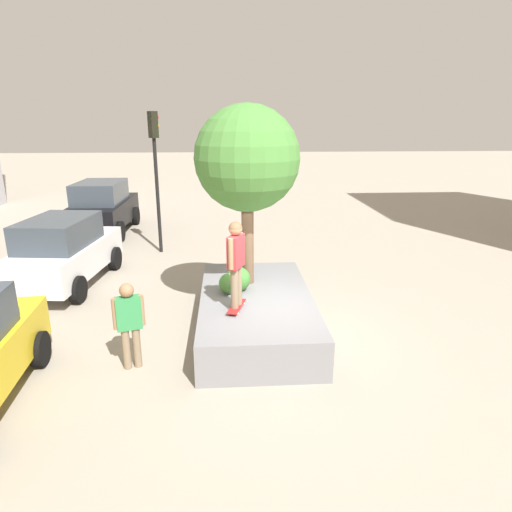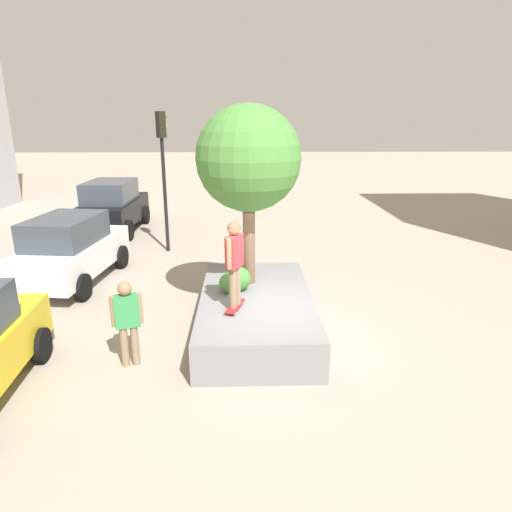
# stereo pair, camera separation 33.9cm
# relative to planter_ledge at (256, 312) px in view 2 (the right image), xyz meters

# --- Properties ---
(ground_plane) EXTENTS (120.00, 120.00, 0.00)m
(ground_plane) POSITION_rel_planter_ledge_xyz_m (-0.56, -0.33, -0.40)
(ground_plane) COLOR #9E9384
(planter_ledge) EXTENTS (4.60, 2.44, 0.81)m
(planter_ledge) POSITION_rel_planter_ledge_xyz_m (0.00, 0.00, 0.00)
(planter_ledge) COLOR gray
(planter_ledge) RESTS_ON ground
(plaza_tree) EXTENTS (2.34, 2.34, 4.06)m
(plaza_tree) POSITION_rel_planter_ledge_xyz_m (0.80, 0.14, 3.27)
(plaza_tree) COLOR brown
(plaza_tree) RESTS_ON planter_ledge
(boxwood_shrub) EXTENTS (0.55, 0.55, 0.55)m
(boxwood_shrub) POSITION_rel_planter_ledge_xyz_m (0.30, 0.38, 0.68)
(boxwood_shrub) COLOR #3D7A33
(boxwood_shrub) RESTS_ON planter_ledge
(hedge_clump) EXTENTS (0.46, 0.46, 0.46)m
(hedge_clump) POSITION_rel_planter_ledge_xyz_m (0.15, 0.59, 0.63)
(hedge_clump) COLOR #4C8C3D
(hedge_clump) RESTS_ON planter_ledge
(skateboard) EXTENTS (0.83, 0.43, 0.07)m
(skateboard) POSITION_rel_planter_ledge_xyz_m (-0.74, 0.45, 0.46)
(skateboard) COLOR #A51E1E
(skateboard) RESTS_ON planter_ledge
(skateboarder) EXTENTS (0.55, 0.37, 1.75)m
(skateboarder) POSITION_rel_planter_ledge_xyz_m (-0.74, 0.45, 1.49)
(skateboarder) COLOR #847056
(skateboarder) RESTS_ON skateboard
(police_car) EXTENTS (4.39, 2.35, 1.96)m
(police_car) POSITION_rel_planter_ledge_xyz_m (3.15, 5.19, 0.59)
(police_car) COLOR white
(police_car) RESTS_ON ground
(sedan_parked) EXTENTS (4.65, 2.22, 2.15)m
(sedan_parked) POSITION_rel_planter_ledge_xyz_m (9.32, 5.72, 0.69)
(sedan_parked) COLOR black
(sedan_parked) RESTS_ON ground
(traffic_light_corner) EXTENTS (0.37, 0.37, 4.80)m
(traffic_light_corner) POSITION_rel_planter_ledge_xyz_m (6.34, 2.98, 2.85)
(traffic_light_corner) COLOR black
(traffic_light_corner) RESTS_ON ground
(pedestrian_crossing) EXTENTS (0.32, 0.55, 1.70)m
(pedestrian_crossing) POSITION_rel_planter_ledge_xyz_m (-1.49, 2.44, 0.58)
(pedestrian_crossing) COLOR #847056
(pedestrian_crossing) RESTS_ON ground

